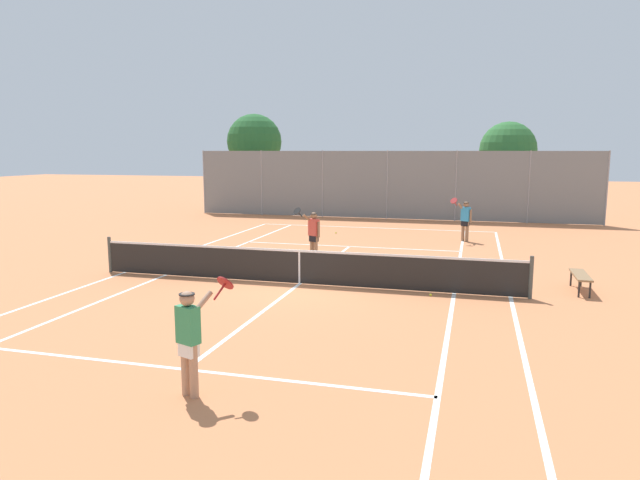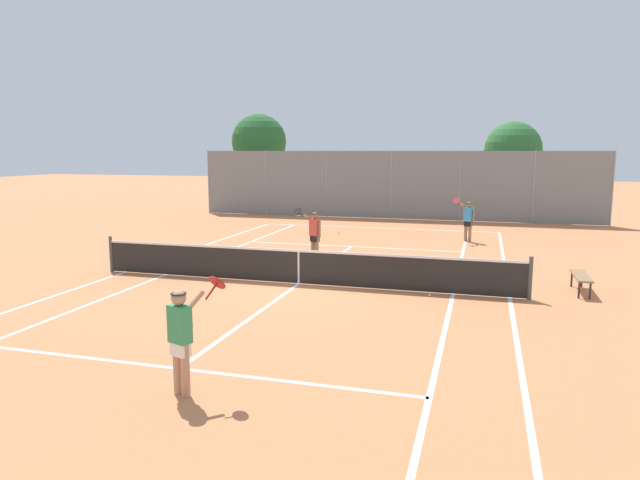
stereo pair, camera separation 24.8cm
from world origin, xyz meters
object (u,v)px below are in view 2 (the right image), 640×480
player_far_right (468,219)px  loose_tennis_ball_0 (339,233)px  player_far_left (314,232)px  tree_behind_right (513,152)px  tennis_net (299,266)px  player_near_side (181,335)px  tree_behind_left (258,143)px  loose_tennis_ball_2 (192,324)px  loose_tennis_ball_1 (429,295)px  courtside_bench (581,277)px

player_far_right → loose_tennis_ball_0: 5.64m
player_far_left → tree_behind_right: bearing=66.0°
tennis_net → player_near_side: player_near_side is taller
player_far_right → tree_behind_left: 16.64m
tennis_net → loose_tennis_ball_2: tennis_net is taller
tennis_net → player_near_side: size_ratio=6.76×
player_far_left → tree_behind_left: 17.66m
loose_tennis_ball_2 → tree_behind_right: 24.23m
tennis_net → tree_behind_right: bearing=71.7°
loose_tennis_ball_2 → loose_tennis_ball_1: bearing=40.2°
player_far_left → courtside_bench: player_far_left is taller
loose_tennis_ball_2 → tree_behind_left: tree_behind_left is taller
tennis_net → tree_behind_right: 19.90m
tennis_net → loose_tennis_ball_2: 4.35m
loose_tennis_ball_0 → tree_behind_left: bearing=129.2°
tree_behind_left → tennis_net: bearing=-64.9°
courtside_bench → tree_behind_right: bearing=93.5°
player_near_side → loose_tennis_ball_0: player_near_side is taller
player_near_side → loose_tennis_ball_2: bearing=116.6°
loose_tennis_ball_0 → player_near_side: bearing=-83.6°
tree_behind_left → player_far_left: bearing=-61.9°
loose_tennis_ball_2 → player_near_side: bearing=-63.4°
player_near_side → courtside_bench: (6.67, 8.38, -0.52)m
player_far_left → courtside_bench: 8.21m
player_far_right → tree_behind_right: size_ratio=0.34×
loose_tennis_ball_1 → tennis_net: bearing=173.8°
loose_tennis_ball_2 → tree_behind_right: (7.13, 22.89, 3.51)m
player_far_left → courtside_bench: size_ratio=1.18×
player_far_left → loose_tennis_ball_1: player_far_left is taller
loose_tennis_ball_1 → loose_tennis_ball_2: size_ratio=1.00×
loose_tennis_ball_1 → player_far_right: bearing=86.1°
courtside_bench → loose_tennis_ball_2: bearing=-147.2°
player_near_side → loose_tennis_ball_1: bearing=66.6°
player_near_side → courtside_bench: player_near_side is taller
tennis_net → tree_behind_right: (6.18, 18.67, 3.03)m
tree_behind_left → tree_behind_right: size_ratio=1.13×
tennis_net → player_near_side: 7.33m
loose_tennis_ball_0 → player_far_right: bearing=-7.8°
tennis_net → tree_behind_left: (-8.78, 18.77, 3.59)m
loose_tennis_ball_1 → loose_tennis_ball_0: bearing=116.0°
loose_tennis_ball_1 → loose_tennis_ball_2: (-4.53, -3.83, 0.00)m
courtside_bench → tree_behind_left: size_ratio=0.26×
tennis_net → tree_behind_left: size_ratio=2.05×
player_far_right → loose_tennis_ball_1: bearing=-93.9°
tennis_net → loose_tennis_ball_2: (-0.96, -4.22, -0.48)m
loose_tennis_ball_0 → tree_behind_right: bearing=50.4°
loose_tennis_ball_0 → tree_behind_left: (-7.47, 9.16, 4.06)m
tree_behind_left → tree_behind_right: tree_behind_left is taller
loose_tennis_ball_0 → loose_tennis_ball_2: (0.36, -13.83, 0.00)m
player_far_right → loose_tennis_ball_0: bearing=172.2°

